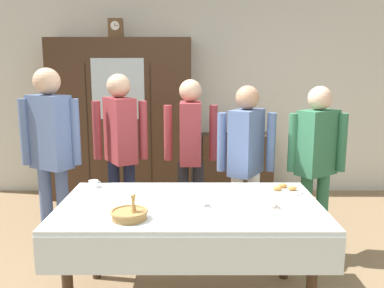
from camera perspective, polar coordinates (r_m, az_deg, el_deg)
back_wall at (r=5.63m, az=0.12°, el=6.89°), size 6.40×0.10×2.70m
dining_table at (r=2.93m, az=-0.04°, el=-10.27°), size 1.83×1.04×0.78m
wall_cabinet at (r=5.44m, az=-9.42°, el=3.34°), size 1.81×0.46×2.08m
mantel_clock at (r=5.43m, az=-10.28°, el=15.56°), size 0.18×0.11×0.24m
bookshelf_low at (r=5.56m, az=6.54°, el=-2.94°), size 0.94×0.35×0.84m
book_stack at (r=5.48m, az=6.64°, el=1.60°), size 0.15×0.22×0.05m
tea_cup_far_left at (r=2.87m, az=11.18°, el=-8.20°), size 0.13×0.13×0.06m
tea_cup_front_edge at (r=3.36m, az=-13.26°, el=-5.51°), size 0.13×0.13×0.06m
tea_cup_mid_right at (r=2.85m, az=1.58°, el=-8.16°), size 0.13×0.13×0.06m
bread_basket at (r=2.65m, az=-8.46°, el=-9.59°), size 0.24×0.24×0.16m
pastry_plate at (r=3.27m, az=12.99°, el=-6.24°), size 0.28×0.28×0.05m
spoon_front_edge at (r=3.23m, az=-3.43°, el=-6.33°), size 0.12×0.02×0.01m
spoon_far_right at (r=2.98m, az=-9.47°, el=-7.92°), size 0.12×0.02×0.01m
spoon_near_left at (r=2.93m, az=-13.14°, el=-8.44°), size 0.12×0.02×0.01m
person_behind_table_left at (r=3.97m, az=-9.66°, el=0.24°), size 0.52×0.41×1.66m
person_near_right_end at (r=3.82m, az=17.22°, el=-1.57°), size 0.52×0.37×1.56m
person_beside_shelf at (r=3.99m, az=0.08°, el=-0.12°), size 0.52×0.36×1.61m
person_behind_table_right at (r=3.77m, az=-18.78°, el=-0.15°), size 0.52×0.36×1.72m
person_by_cabinet at (r=3.69m, az=7.79°, el=-1.56°), size 0.52×0.41×1.57m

